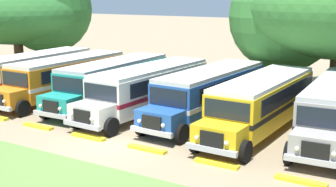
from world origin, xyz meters
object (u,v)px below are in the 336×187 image
Objects in this scene: parked_bus_slot_0 at (35,71)px; parked_bus_slot_4 at (209,91)px; parked_bus_slot_1 at (66,76)px; secondary_tree at (22,9)px; parked_bus_slot_2 at (113,80)px; parked_bus_slot_5 at (262,101)px; parked_bus_slot_3 at (149,87)px.

parked_bus_slot_4 is at bearing 88.47° from parked_bus_slot_0.
secondary_tree is (-12.30, 7.30, 4.08)m from parked_bus_slot_1.
parked_bus_slot_2 is 6.89m from parked_bus_slot_4.
secondary_tree is at bearing -115.33° from parked_bus_slot_2.
parked_bus_slot_1 is 0.74× the size of secondary_tree.
parked_bus_slot_4 is 1.00× the size of parked_bus_slot_5.
parked_bus_slot_4 is (6.89, 0.24, 0.00)m from parked_bus_slot_2.
parked_bus_slot_4 is (14.04, 0.20, 0.00)m from parked_bus_slot_0.
parked_bus_slot_3 is 1.00× the size of parked_bus_slot_4.
parked_bus_slot_3 is at bearing -88.36° from parked_bus_slot_5.
parked_bus_slot_2 is at bearing 87.34° from parked_bus_slot_0.
parked_bus_slot_0 is 11.98m from secondary_tree.
parked_bus_slot_1 and parked_bus_slot_2 have the same top height.
secondary_tree reaches higher than parked_bus_slot_2.
parked_bus_slot_1 is 1.00× the size of parked_bus_slot_5.
parked_bus_slot_0 and parked_bus_slot_5 have the same top height.
parked_bus_slot_1 is 10.65m from parked_bus_slot_4.
parked_bus_slot_0 is 0.75× the size of secondary_tree.
parked_bus_slot_5 is at bearing 89.43° from parked_bus_slot_1.
parked_bus_slot_4 is at bearing -16.30° from secondary_tree.
parked_bus_slot_0 is 1.00× the size of parked_bus_slot_3.
parked_bus_slot_3 is at bearing 76.97° from parked_bus_slot_2.
parked_bus_slot_2 is 1.00× the size of parked_bus_slot_5.
parked_bus_slot_5 is 27.76m from secondary_tree.
parked_bus_slot_2 and parked_bus_slot_4 have the same top height.
parked_bus_slot_3 is (3.25, -0.64, 0.00)m from parked_bus_slot_2.
parked_bus_slot_1 is 14.88m from secondary_tree.
parked_bus_slot_2 and parked_bus_slot_5 have the same top height.
parked_bus_slot_4 is 3.56m from parked_bus_slot_5.
parked_bus_slot_3 is at bearing 83.94° from parked_bus_slot_0.
secondary_tree reaches higher than parked_bus_slot_0.
secondary_tree reaches higher than parked_bus_slot_1.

